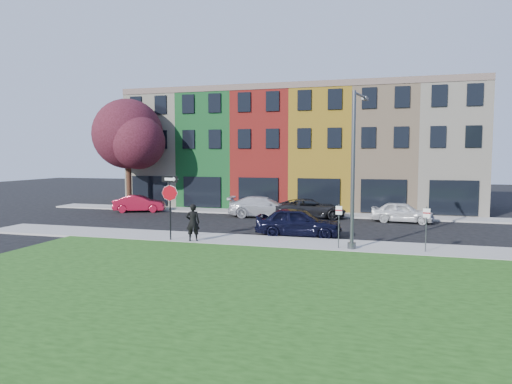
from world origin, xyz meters
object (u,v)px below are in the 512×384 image
(stop_sign, at_px, (170,195))
(sedan_near, at_px, (299,222))
(man, at_px, (193,222))
(street_lamp, at_px, (354,170))

(stop_sign, xyz_separation_m, sedan_near, (6.33, 3.47, -1.72))
(sedan_near, bearing_deg, stop_sign, 117.30)
(stop_sign, xyz_separation_m, man, (1.30, 0.02, -1.45))
(stop_sign, distance_m, man, 1.95)
(man, height_order, street_lamp, street_lamp)
(man, distance_m, street_lamp, 8.75)
(stop_sign, bearing_deg, sedan_near, 41.79)
(man, relative_size, sedan_near, 0.40)
(stop_sign, height_order, sedan_near, stop_sign)
(stop_sign, bearing_deg, street_lamp, 15.70)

